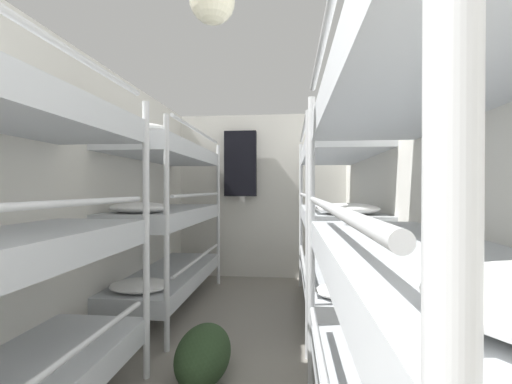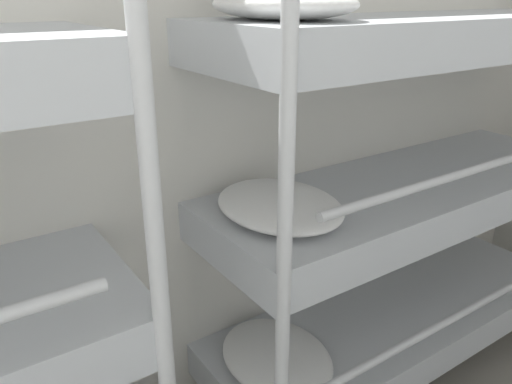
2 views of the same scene
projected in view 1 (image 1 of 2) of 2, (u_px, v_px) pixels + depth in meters
The scene contains 9 objects.
wall_left at pixel (62, 203), 2.42m from camera, with size 0.06×5.22×2.30m.
wall_right at pixel (415, 205), 2.17m from camera, with size 0.06×5.22×2.30m.
wall_back at pixel (262, 196), 4.86m from camera, with size 2.46×0.06×2.30m.
bunk_stack_right_near at pixel (425, 270), 1.12m from camera, with size 0.65×1.92×1.86m.
bunk_stack_left_far at pixel (168, 215), 3.53m from camera, with size 0.65×1.92×1.86m.
bunk_stack_right_far at pixel (336, 216), 3.35m from camera, with size 0.65×1.92×1.86m.
duffel_bag at pixel (203, 354), 2.22m from camera, with size 0.35×0.58×0.35m.
hanging_coat at pixel (240, 164), 4.74m from camera, with size 0.44×0.12×0.90m.
ceiling_light at pixel (212, 0), 1.79m from camera, with size 0.24×0.24×0.24m.
Camera 1 is at (0.41, 0.28, 1.25)m, focal length 24.00 mm.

